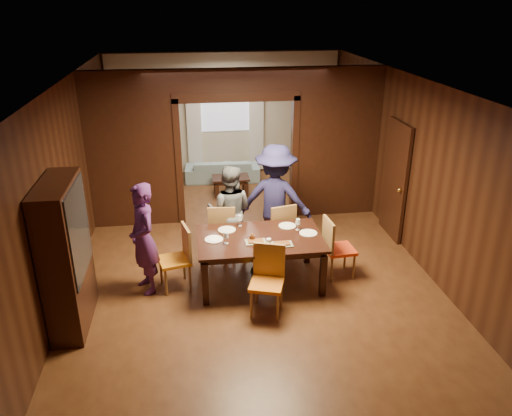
{
  "coord_description": "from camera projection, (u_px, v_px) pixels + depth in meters",
  "views": [
    {
      "loc": [
        -0.89,
        -7.41,
        4.07
      ],
      "look_at": [
        0.08,
        -0.4,
        1.05
      ],
      "focal_mm": 35.0,
      "sensor_mm": 36.0,
      "label": 1
    }
  ],
  "objects": [
    {
      "name": "plate_near",
      "position": [
        264.0,
        248.0,
        7.08
      ],
      "size": [
        0.27,
        0.27,
        0.01
      ],
      "primitive_type": "cylinder",
      "color": "white",
      "rests_on": "dining_table"
    },
    {
      "name": "wineglass_left",
      "position": [
        226.0,
        238.0,
        7.19
      ],
      "size": [
        0.08,
        0.08,
        0.18
      ],
      "primitive_type": null,
      "color": "silver",
      "rests_on": "dining_table"
    },
    {
      "name": "curtain_right",
      "position": [
        256.0,
        122.0,
        12.07
      ],
      "size": [
        0.35,
        0.06,
        2.4
      ],
      "primitive_type": "cube",
      "color": "white",
      "rests_on": "back_wall"
    },
    {
      "name": "tumbler",
      "position": [
        269.0,
        243.0,
        7.08
      ],
      "size": [
        0.07,
        0.07,
        0.14
      ],
      "primitive_type": "cylinder",
      "color": "silver",
      "rests_on": "dining_table"
    },
    {
      "name": "person_grey",
      "position": [
        230.0,
        211.0,
        8.22
      ],
      "size": [
        0.89,
        0.77,
        1.58
      ],
      "primitive_type": "imported",
      "rotation": [
        0.0,
        0.0,
        2.89
      ],
      "color": "#54565C",
      "rests_on": "floor"
    },
    {
      "name": "serving_bowl",
      "position": [
        261.0,
        230.0,
        7.54
      ],
      "size": [
        0.34,
        0.34,
        0.08
      ],
      "primitive_type": "imported",
      "color": "black",
      "rests_on": "dining_table"
    },
    {
      "name": "plate_far_l",
      "position": [
        227.0,
        230.0,
        7.63
      ],
      "size": [
        0.27,
        0.27,
        0.01
      ],
      "primitive_type": "cylinder",
      "color": "white",
      "rests_on": "dining_table"
    },
    {
      "name": "chair_left",
      "position": [
        174.0,
        258.0,
        7.38
      ],
      "size": [
        0.53,
        0.53,
        0.97
      ],
      "primitive_type": null,
      "rotation": [
        0.0,
        0.0,
        -1.33
      ],
      "color": "orange",
      "rests_on": "floor"
    },
    {
      "name": "chair_right",
      "position": [
        340.0,
        247.0,
        7.7
      ],
      "size": [
        0.47,
        0.47,
        0.97
      ],
      "primitive_type": null,
      "rotation": [
        0.0,
        0.0,
        1.65
      ],
      "color": "#EB3D16",
      "rests_on": "floor"
    },
    {
      "name": "sofa",
      "position": [
        222.0,
        170.0,
        11.85
      ],
      "size": [
        1.78,
        0.77,
        0.51
      ],
      "primitive_type": "imported",
      "rotation": [
        0.0,
        0.0,
        3.09
      ],
      "color": "#8FAFBB",
      "rests_on": "floor"
    },
    {
      "name": "plate_right",
      "position": [
        308.0,
        233.0,
        7.53
      ],
      "size": [
        0.27,
        0.27,
        0.01
      ],
      "primitive_type": "cylinder",
      "color": "white",
      "rests_on": "dining_table"
    },
    {
      "name": "chair_far_l",
      "position": [
        222.0,
        230.0,
        8.29
      ],
      "size": [
        0.47,
        0.47,
        0.97
      ],
      "primitive_type": null,
      "rotation": [
        0.0,
        0.0,
        3.06
      ],
      "color": "#C03D12",
      "rests_on": "floor"
    },
    {
      "name": "hutch",
      "position": [
        66.0,
        256.0,
        6.38
      ],
      "size": [
        0.4,
        1.2,
        2.0
      ],
      "primitive_type": "cube",
      "color": "black",
      "rests_on": "floor"
    },
    {
      "name": "ceiling",
      "position": [
        247.0,
        82.0,
        7.32
      ],
      "size": [
        5.5,
        9.0,
        0.02
      ],
      "primitive_type": "cube",
      "color": "silver",
      "rests_on": "room_walls"
    },
    {
      "name": "floor",
      "position": [
        248.0,
        256.0,
        8.46
      ],
      "size": [
        9.0,
        9.0,
        0.0
      ],
      "primitive_type": "plane",
      "color": "#4C2915",
      "rests_on": "ground"
    },
    {
      "name": "door_right",
      "position": [
        395.0,
        180.0,
        8.84
      ],
      "size": [
        0.06,
        0.9,
        2.1
      ],
      "primitive_type": "cube",
      "color": "black",
      "rests_on": "floor"
    },
    {
      "name": "wineglass_right",
      "position": [
        298.0,
        224.0,
        7.61
      ],
      "size": [
        0.08,
        0.08,
        0.18
      ],
      "primitive_type": null,
      "color": "silver",
      "rests_on": "dining_table"
    },
    {
      "name": "dining_table",
      "position": [
        260.0,
        260.0,
        7.56
      ],
      "size": [
        1.86,
        1.16,
        0.76
      ],
      "primitive_type": "cube",
      "color": "black",
      "rests_on": "floor"
    },
    {
      "name": "person_purple",
      "position": [
        143.0,
        239.0,
        7.18
      ],
      "size": [
        0.61,
        0.72,
        1.68
      ],
      "primitive_type": "imported",
      "rotation": [
        0.0,
        0.0,
        -1.16
      ],
      "color": "#481E59",
      "rests_on": "floor"
    },
    {
      "name": "coffee_table",
      "position": [
        231.0,
        186.0,
        11.03
      ],
      "size": [
        0.8,
        0.5,
        0.4
      ],
      "primitive_type": "cube",
      "color": "black",
      "rests_on": "floor"
    },
    {
      "name": "condiment_jar",
      "position": [
        252.0,
        237.0,
        7.29
      ],
      "size": [
        0.08,
        0.08,
        0.11
      ],
      "primitive_type": null,
      "color": "#532C13",
      "rests_on": "dining_table"
    },
    {
      "name": "plate_left",
      "position": [
        214.0,
        239.0,
        7.34
      ],
      "size": [
        0.27,
        0.27,
        0.01
      ],
      "primitive_type": "cylinder",
      "color": "white",
      "rests_on": "dining_table"
    },
    {
      "name": "platter_b",
      "position": [
        282.0,
        244.0,
        7.18
      ],
      "size": [
        0.3,
        0.2,
        0.04
      ],
      "primitive_type": "cube",
      "color": "slate",
      "rests_on": "dining_table"
    },
    {
      "name": "room_walls",
      "position": [
        236.0,
        140.0,
        9.59
      ],
      "size": [
        5.52,
        9.01,
        2.9
      ],
      "color": "black",
      "rests_on": "floor"
    },
    {
      "name": "person_navy",
      "position": [
        276.0,
        199.0,
        8.31
      ],
      "size": [
        1.38,
        1.08,
        1.88
      ],
      "primitive_type": "imported",
      "rotation": [
        0.0,
        0.0,
        2.78
      ],
      "color": "#1C1A41",
      "rests_on": "floor"
    },
    {
      "name": "platter_a",
      "position": [
        256.0,
        241.0,
        7.25
      ],
      "size": [
        0.3,
        0.2,
        0.04
      ],
      "primitive_type": "cube",
      "color": "gray",
      "rests_on": "dining_table"
    },
    {
      "name": "wineglass_far",
      "position": [
        240.0,
        221.0,
        7.74
      ],
      "size": [
        0.08,
        0.08,
        0.18
      ],
      "primitive_type": null,
      "color": "silver",
      "rests_on": "dining_table"
    },
    {
      "name": "window_far",
      "position": [
        225.0,
        104.0,
        11.84
      ],
      "size": [
        1.2,
        0.03,
        1.3
      ],
      "primitive_type": "cube",
      "color": "silver",
      "rests_on": "back_wall"
    },
    {
      "name": "chair_near",
      "position": [
        267.0,
        282.0,
        6.77
      ],
      "size": [
        0.56,
        0.56,
        0.97
      ],
      "primitive_type": null,
      "rotation": [
        0.0,
        0.0,
        -0.32
      ],
      "color": "orange",
      "rests_on": "floor"
    },
    {
      "name": "curtain_left",
      "position": [
        194.0,
        124.0,
        11.88
      ],
      "size": [
        0.35,
        0.06,
        2.4
      ],
      "primitive_type": "cube",
      "color": "white",
      "rests_on": "back_wall"
    },
    {
      "name": "plate_far_r",
      "position": [
        287.0,
        226.0,
        7.77
      ],
      "size": [
        0.27,
        0.27,
        0.01
      ],
      "primitive_type": "cylinder",
      "color": "white",
      "rests_on": "dining_table"
    },
    {
      "name": "chair_far_r",
      "position": [
        279.0,
        229.0,
        8.32
      ],
      "size": [
        0.53,
        0.53,
        0.97
      ],
      "primitive_type": null,
      "rotation": [
        0.0,
        0.0,
        3.36
      ],
      "color": "#D24213",
      "rests_on": "floor"
    }
  ]
}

